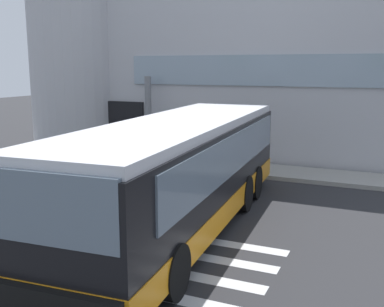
# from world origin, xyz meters

# --- Properties ---
(ground_plane) EXTENTS (80.00, 90.00, 0.02)m
(ground_plane) POSITION_xyz_m (0.00, 0.00, -0.01)
(ground_plane) COLOR #2B2B2D
(ground_plane) RESTS_ON ground
(bay_paint_stripes) EXTENTS (4.40, 3.96, 0.01)m
(bay_paint_stripes) POSITION_xyz_m (2.00, -4.20, 0.00)
(bay_paint_stripes) COLOR silver
(bay_paint_stripes) RESTS_ON ground
(terminal_building) EXTENTS (18.87, 13.80, 7.99)m
(terminal_building) POSITION_xyz_m (-0.67, 11.54, 3.98)
(terminal_building) COLOR #B7B7BC
(terminal_building) RESTS_ON ground
(boarding_curb) EXTENTS (21.07, 2.00, 0.15)m
(boarding_curb) POSITION_xyz_m (0.00, 4.80, 0.07)
(boarding_curb) COLOR #9E9B93
(boarding_curb) RESTS_ON ground
(entry_support_column) EXTENTS (0.28, 0.28, 3.39)m
(entry_support_column) POSITION_xyz_m (-3.57, 5.40, 1.85)
(entry_support_column) COLOR slate
(entry_support_column) RESTS_ON boarding_curb
(bus_main_foreground) EXTENTS (3.29, 10.56, 2.70)m
(bus_main_foreground) POSITION_xyz_m (1.38, -1.94, 1.33)
(bus_main_foreground) COLOR black
(bus_main_foreground) RESTS_ON ground
(passenger_near_column) EXTENTS (0.43, 0.45, 1.68)m
(passenger_near_column) POSITION_xyz_m (-2.77, 4.34, 1.08)
(passenger_near_column) COLOR #4C4233
(passenger_near_column) RESTS_ON boarding_curb
(passenger_by_doorway) EXTENTS (0.56, 0.33, 1.68)m
(passenger_by_doorway) POSITION_xyz_m (-1.55, 4.50, 1.08)
(passenger_by_doorway) COLOR #4C4233
(passenger_by_doorway) RESTS_ON boarding_curb
(safety_bollard_yellow) EXTENTS (0.18, 0.18, 0.90)m
(safety_bollard_yellow) POSITION_xyz_m (1.71, 3.60, 0.45)
(safety_bollard_yellow) COLOR yellow
(safety_bollard_yellow) RESTS_ON ground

